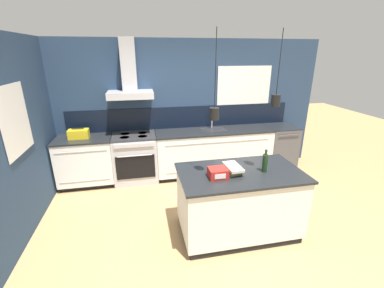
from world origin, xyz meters
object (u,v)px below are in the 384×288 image
red_supply_box (218,173)px  yellow_toolbox (79,134)px  bottle_on_island (265,163)px  oven_range (136,158)px  dishwasher (279,147)px  book_stack (232,169)px

red_supply_box → yellow_toolbox: size_ratio=0.66×
red_supply_box → bottle_on_island: bearing=3.4°
bottle_on_island → yellow_toolbox: (-2.60, 1.91, -0.04)m
bottle_on_island → oven_range: bearing=130.9°
bottle_on_island → red_supply_box: bearing=-176.6°
oven_range → dishwasher: same height
bottle_on_island → yellow_toolbox: 3.23m
oven_range → red_supply_box: (1.02, -1.95, 0.51)m
oven_range → book_stack: bearing=-56.2°
bottle_on_island → book_stack: bottle_on_island is taller
red_supply_box → dishwasher: bearing=44.6°
red_supply_box → yellow_toolbox: 2.77m
oven_range → bottle_on_island: (1.65, -1.91, 0.58)m
bottle_on_island → yellow_toolbox: bottle_on_island is taller
red_supply_box → yellow_toolbox: bearing=135.2°
bottle_on_island → red_supply_box: (-0.63, -0.04, -0.06)m
oven_range → red_supply_box: 2.26m
dishwasher → yellow_toolbox: size_ratio=2.68×
book_stack → red_supply_box: red_supply_box is taller
book_stack → yellow_toolbox: (-2.19, 1.85, 0.03)m
yellow_toolbox → book_stack: bearing=-40.3°
dishwasher → yellow_toolbox: (-3.94, 0.00, 0.54)m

